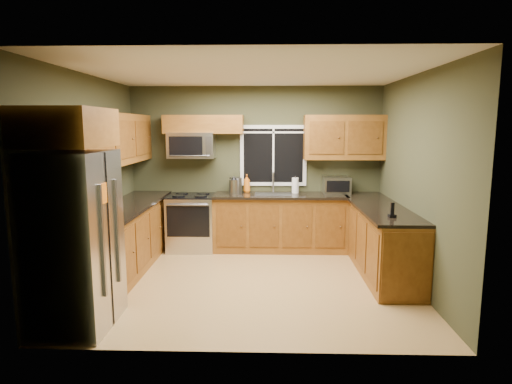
{
  "coord_description": "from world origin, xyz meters",
  "views": [
    {
      "loc": [
        0.22,
        -5.43,
        2.04
      ],
      "look_at": [
        0.05,
        0.35,
        1.15
      ],
      "focal_mm": 30.0,
      "sensor_mm": 36.0,
      "label": 1
    }
  ],
  "objects_px": {
    "range": "(192,222)",
    "cordless_phone": "(392,213)",
    "microwave": "(192,145)",
    "kettle": "(234,186)",
    "refrigerator": "(74,241)",
    "toaster_oven": "(337,185)",
    "coffee_maker": "(236,186)",
    "soap_bottle_a": "(247,183)",
    "soap_bottle_b": "(296,187)",
    "paper_towel_roll": "(295,185)"
  },
  "relations": [
    {
      "from": "paper_towel_roll",
      "to": "toaster_oven",
      "type": "bearing_deg",
      "value": 0.22
    },
    {
      "from": "soap_bottle_a",
      "to": "kettle",
      "type": "bearing_deg",
      "value": -130.61
    },
    {
      "from": "kettle",
      "to": "refrigerator",
      "type": "bearing_deg",
      "value": -116.89
    },
    {
      "from": "range",
      "to": "microwave",
      "type": "height_order",
      "value": "microwave"
    },
    {
      "from": "range",
      "to": "coffee_maker",
      "type": "bearing_deg",
      "value": 7.7
    },
    {
      "from": "refrigerator",
      "to": "kettle",
      "type": "xyz_separation_m",
      "value": [
        1.4,
        2.76,
        0.18
      ]
    },
    {
      "from": "microwave",
      "to": "cordless_phone",
      "type": "distance_m",
      "value": 3.43
    },
    {
      "from": "toaster_oven",
      "to": "coffee_maker",
      "type": "xyz_separation_m",
      "value": [
        -1.67,
        -0.05,
        -0.01
      ]
    },
    {
      "from": "microwave",
      "to": "soap_bottle_b",
      "type": "distance_m",
      "value": 1.87
    },
    {
      "from": "refrigerator",
      "to": "toaster_oven",
      "type": "xyz_separation_m",
      "value": [
        3.09,
        2.92,
        0.18
      ]
    },
    {
      "from": "range",
      "to": "cordless_phone",
      "type": "height_order",
      "value": "cordless_phone"
    },
    {
      "from": "refrigerator",
      "to": "microwave",
      "type": "bearing_deg",
      "value": 76.66
    },
    {
      "from": "refrigerator",
      "to": "paper_towel_roll",
      "type": "bearing_deg",
      "value": 50.48
    },
    {
      "from": "coffee_maker",
      "to": "soap_bottle_b",
      "type": "xyz_separation_m",
      "value": [
        1.0,
        0.13,
        -0.03
      ]
    },
    {
      "from": "refrigerator",
      "to": "toaster_oven",
      "type": "bearing_deg",
      "value": 43.37
    },
    {
      "from": "soap_bottle_b",
      "to": "cordless_phone",
      "type": "height_order",
      "value": "cordless_phone"
    },
    {
      "from": "range",
      "to": "cordless_phone",
      "type": "xyz_separation_m",
      "value": [
        2.78,
        -1.74,
        0.53
      ]
    },
    {
      "from": "paper_towel_roll",
      "to": "coffee_maker",
      "type": "bearing_deg",
      "value": -177.35
    },
    {
      "from": "refrigerator",
      "to": "range",
      "type": "relative_size",
      "value": 1.92
    },
    {
      "from": "toaster_oven",
      "to": "coffee_maker",
      "type": "height_order",
      "value": "toaster_oven"
    },
    {
      "from": "range",
      "to": "coffee_maker",
      "type": "height_order",
      "value": "coffee_maker"
    },
    {
      "from": "coffee_maker",
      "to": "soap_bottle_b",
      "type": "height_order",
      "value": "coffee_maker"
    },
    {
      "from": "microwave",
      "to": "paper_towel_roll",
      "type": "bearing_deg",
      "value": 0.26
    },
    {
      "from": "soap_bottle_a",
      "to": "cordless_phone",
      "type": "height_order",
      "value": "soap_bottle_a"
    },
    {
      "from": "microwave",
      "to": "kettle",
      "type": "relative_size",
      "value": 2.54
    },
    {
      "from": "microwave",
      "to": "cordless_phone",
      "type": "height_order",
      "value": "microwave"
    },
    {
      "from": "refrigerator",
      "to": "cordless_phone",
      "type": "distance_m",
      "value": 3.62
    },
    {
      "from": "refrigerator",
      "to": "range",
      "type": "height_order",
      "value": "refrigerator"
    },
    {
      "from": "soap_bottle_b",
      "to": "coffee_maker",
      "type": "bearing_deg",
      "value": -172.47
    },
    {
      "from": "toaster_oven",
      "to": "kettle",
      "type": "xyz_separation_m",
      "value": [
        -1.69,
        -0.16,
        0.0
      ]
    },
    {
      "from": "refrigerator",
      "to": "soap_bottle_b",
      "type": "height_order",
      "value": "refrigerator"
    },
    {
      "from": "cordless_phone",
      "to": "soap_bottle_b",
      "type": "bearing_deg",
      "value": 118.19
    },
    {
      "from": "microwave",
      "to": "soap_bottle_a",
      "type": "relative_size",
      "value": 2.52
    },
    {
      "from": "microwave",
      "to": "cordless_phone",
      "type": "bearing_deg",
      "value": -33.97
    },
    {
      "from": "microwave",
      "to": "range",
      "type": "bearing_deg",
      "value": -89.98
    },
    {
      "from": "kettle",
      "to": "coffee_maker",
      "type": "bearing_deg",
      "value": 81.04
    },
    {
      "from": "paper_towel_roll",
      "to": "cordless_phone",
      "type": "relative_size",
      "value": 1.54
    },
    {
      "from": "refrigerator",
      "to": "microwave",
      "type": "height_order",
      "value": "microwave"
    },
    {
      "from": "refrigerator",
      "to": "microwave",
      "type": "xyz_separation_m",
      "value": [
        0.69,
        2.91,
        0.83
      ]
    },
    {
      "from": "soap_bottle_a",
      "to": "soap_bottle_b",
      "type": "distance_m",
      "value": 0.82
    },
    {
      "from": "microwave",
      "to": "paper_towel_roll",
      "type": "distance_m",
      "value": 1.84
    },
    {
      "from": "coffee_maker",
      "to": "toaster_oven",
      "type": "bearing_deg",
      "value": 1.66
    },
    {
      "from": "microwave",
      "to": "soap_bottle_b",
      "type": "bearing_deg",
      "value": 3.12
    },
    {
      "from": "soap_bottle_b",
      "to": "paper_towel_roll",
      "type": "bearing_deg",
      "value": -98.39
    },
    {
      "from": "range",
      "to": "soap_bottle_a",
      "type": "relative_size",
      "value": 3.11
    },
    {
      "from": "microwave",
      "to": "kettle",
      "type": "distance_m",
      "value": 0.97
    },
    {
      "from": "refrigerator",
      "to": "soap_bottle_a",
      "type": "distance_m",
      "value": 3.39
    },
    {
      "from": "toaster_oven",
      "to": "cordless_phone",
      "type": "height_order",
      "value": "toaster_oven"
    },
    {
      "from": "coffee_maker",
      "to": "paper_towel_roll",
      "type": "xyz_separation_m",
      "value": [
        0.99,
        0.05,
        0.0
      ]
    },
    {
      "from": "toaster_oven",
      "to": "cordless_phone",
      "type": "relative_size",
      "value": 2.41
    }
  ]
}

